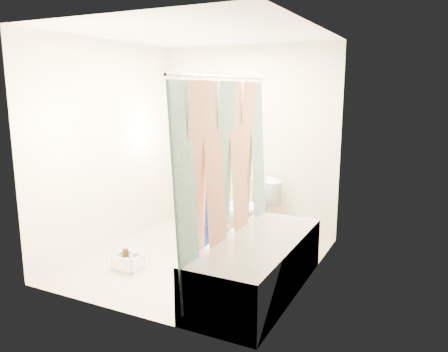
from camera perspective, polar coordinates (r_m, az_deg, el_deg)
The scene contains 14 objects.
floor at distance 4.91m, azimuth -3.10°, elevation -10.84°, with size 2.60×2.60×0.00m, color tan.
ceiling at distance 4.58m, azimuth -3.44°, elevation 18.20°, with size 2.40×2.60×0.02m, color white.
wall_back at distance 5.75m, azimuth 3.17°, elevation 4.82°, with size 2.40×0.02×2.40m, color beige.
wall_front at distance 3.54m, azimuth -13.71°, elevation 0.38°, with size 2.40×0.02×2.40m, color beige.
wall_left at distance 5.28m, azimuth -14.67°, elevation 3.89°, with size 0.02×2.60×2.40m, color beige.
wall_right at distance 4.14m, azimuth 11.35°, elevation 2.05°, with size 0.02×2.60×2.40m, color beige.
bathtub at distance 4.11m, azimuth 4.44°, elevation -11.37°, with size 0.70×1.75×0.50m.
curtain_rod at distance 3.93m, azimuth 0.24°, elevation 12.76°, with size 0.02×0.02×1.90m, color silver.
shower_curtain at distance 4.01m, azimuth 0.23°, elevation -0.63°, with size 0.06×1.75×1.80m, color white.
toilet at distance 5.43m, azimuth 3.35°, elevation -4.46°, with size 0.42×0.73×0.75m, color white.
tank_lid at distance 5.34m, azimuth 2.40°, elevation -4.01°, with size 0.46×0.20×0.03m, color white.
tank_internals at distance 5.51m, azimuth 4.63°, elevation -0.36°, with size 0.17×0.10×0.24m.
plumber at distance 4.98m, azimuth -3.18°, elevation 0.45°, with size 0.66×0.44×1.82m, color navy.
cleaning_caddy at distance 4.73m, azimuth -12.35°, elevation -11.01°, with size 0.28×0.23×0.21m.
Camera 1 is at (2.25, -3.95, 1.85)m, focal length 35.00 mm.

